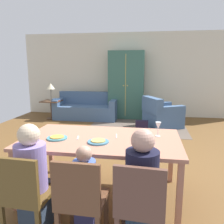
% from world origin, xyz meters
% --- Properties ---
extents(ground_plane, '(7.16, 6.18, 0.02)m').
position_xyz_m(ground_plane, '(0.00, 0.49, -0.01)').
color(ground_plane, brown).
extents(back_wall, '(7.16, 0.10, 2.70)m').
position_xyz_m(back_wall, '(0.00, 3.63, 1.35)').
color(back_wall, beige).
rests_on(back_wall, ground_plane).
extents(dining_table, '(1.93, 1.10, 0.76)m').
position_xyz_m(dining_table, '(0.11, -1.39, 0.70)').
color(dining_table, '#B4735A').
rests_on(dining_table, ground_plane).
extents(plate_near_man, '(0.25, 0.25, 0.02)m').
position_xyz_m(plate_near_man, '(-0.42, -1.51, 0.77)').
color(plate_near_man, teal).
rests_on(plate_near_man, dining_table).
extents(pizza_near_man, '(0.17, 0.17, 0.01)m').
position_xyz_m(pizza_near_man, '(-0.42, -1.51, 0.78)').
color(pizza_near_man, gold).
rests_on(pizza_near_man, plate_near_man).
extents(plate_near_child, '(0.25, 0.25, 0.02)m').
position_xyz_m(plate_near_child, '(0.11, -1.57, 0.77)').
color(plate_near_child, teal).
rests_on(plate_near_child, dining_table).
extents(pizza_near_child, '(0.17, 0.17, 0.01)m').
position_xyz_m(pizza_near_child, '(0.11, -1.57, 0.78)').
color(pizza_near_child, '#D6AA51').
rests_on(pizza_near_child, plate_near_child).
extents(plate_near_woman, '(0.25, 0.25, 0.02)m').
position_xyz_m(plate_near_woman, '(0.64, -1.49, 0.77)').
color(plate_near_woman, '#4E73AA').
rests_on(plate_near_woman, dining_table).
extents(wine_glass, '(0.07, 0.07, 0.19)m').
position_xyz_m(wine_glass, '(0.80, -1.21, 0.89)').
color(wine_glass, silver).
rests_on(wine_glass, dining_table).
extents(fork, '(0.05, 0.15, 0.01)m').
position_xyz_m(fork, '(-0.18, -1.44, 0.76)').
color(fork, silver).
rests_on(fork, dining_table).
extents(knife, '(0.03, 0.17, 0.01)m').
position_xyz_m(knife, '(0.28, -1.29, 0.76)').
color(knife, silver).
rests_on(knife, dining_table).
extents(dining_chair_man, '(0.44, 0.44, 0.87)m').
position_xyz_m(dining_chair_man, '(-0.43, -2.30, 0.49)').
color(dining_chair_man, brown).
rests_on(dining_chair_man, ground_plane).
extents(person_man, '(0.30, 0.41, 1.11)m').
position_xyz_m(person_man, '(-0.42, -2.12, 0.51)').
color(person_man, '#344458').
rests_on(person_man, ground_plane).
extents(dining_chair_child, '(0.42, 0.42, 0.87)m').
position_xyz_m(dining_chair_child, '(0.10, -2.30, 0.49)').
color(dining_chair_child, brown).
rests_on(dining_chair_child, ground_plane).
extents(person_child, '(0.22, 0.29, 0.92)m').
position_xyz_m(person_child, '(0.11, -2.13, 0.43)').
color(person_child, '#2F2C55').
rests_on(person_child, ground_plane).
extents(dining_chair_woman, '(0.45, 0.45, 0.87)m').
position_xyz_m(dining_chair_woman, '(0.63, -2.30, 0.49)').
color(dining_chair_woman, brown).
rests_on(dining_chair_woman, ground_plane).
extents(person_woman, '(0.30, 0.41, 1.11)m').
position_xyz_m(person_woman, '(0.64, -2.12, 0.51)').
color(person_woman, navy).
rests_on(person_woman, ground_plane).
extents(area_rug, '(2.60, 1.80, 0.01)m').
position_xyz_m(area_rug, '(0.38, 2.04, 0.00)').
color(area_rug, brown).
rests_on(area_rug, ground_plane).
extents(couch, '(1.94, 0.86, 0.82)m').
position_xyz_m(couch, '(-1.28, 2.90, 0.30)').
color(couch, '#405A7C').
rests_on(couch, ground_plane).
extents(armchair, '(1.15, 1.15, 0.82)m').
position_xyz_m(armchair, '(1.01, 2.22, 0.32)').
color(armchair, '#415D82').
rests_on(armchair, ground_plane).
extents(armoire, '(1.10, 0.59, 2.10)m').
position_xyz_m(armoire, '(-0.06, 3.24, 1.05)').
color(armoire, '#315B4E').
rests_on(armoire, ground_plane).
extents(side_table, '(0.56, 0.56, 0.58)m').
position_xyz_m(side_table, '(-2.34, 2.64, 0.38)').
color(side_table, '#4E3524').
rests_on(side_table, ground_plane).
extents(table_lamp, '(0.26, 0.26, 0.54)m').
position_xyz_m(table_lamp, '(-2.34, 2.64, 1.01)').
color(table_lamp, brown).
rests_on(table_lamp, side_table).
extents(book_lower, '(0.22, 0.16, 0.03)m').
position_xyz_m(book_lower, '(-2.18, 2.60, 0.59)').
color(book_lower, brown).
rests_on(book_lower, side_table).
extents(book_upper, '(0.22, 0.16, 0.03)m').
position_xyz_m(book_upper, '(-2.19, 2.68, 0.62)').
color(book_upper, navy).
rests_on(book_upper, book_lower).
extents(handbag, '(0.32, 0.16, 0.26)m').
position_xyz_m(handbag, '(0.51, 1.74, 0.13)').
color(handbag, black).
rests_on(handbag, ground_plane).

